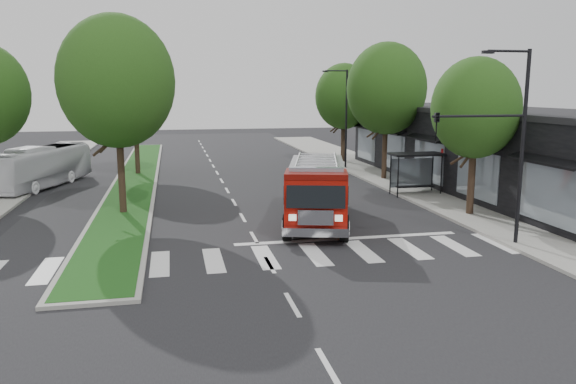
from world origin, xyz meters
The scene contains 14 objects.
ground centered at (0.00, 0.00, 0.00)m, with size 140.00×140.00×0.00m, color black.
sidewalk_right centered at (12.50, 10.00, 0.07)m, with size 5.00×80.00×0.15m, color gray.
median centered at (-6.00, 18.00, 0.08)m, with size 3.00×50.00×0.15m.
storefront_row centered at (17.00, 10.00, 2.50)m, with size 8.00×30.00×5.00m, color black.
bus_shelter centered at (11.20, 8.15, 2.04)m, with size 3.20×1.60×2.61m.
tree_right_near centered at (11.50, 2.00, 5.51)m, with size 4.40×4.40×8.05m.
tree_right_mid centered at (11.50, 14.00, 6.49)m, with size 5.60×5.60×9.72m.
tree_right_far centered at (11.50, 24.00, 5.84)m, with size 5.00×5.00×8.73m.
tree_median_near centered at (-6.00, 6.00, 6.81)m, with size 5.80×5.80×10.16m.
tree_median_far centered at (-6.00, 20.00, 6.49)m, with size 5.60×5.60×9.72m.
streetlight_right_near centered at (9.61, -3.50, 4.67)m, with size 4.08×0.22×8.00m.
streetlight_right_far centered at (10.35, 20.00, 4.48)m, with size 2.11×0.20×8.00m.
fire_engine centered at (3.44, 2.32, 1.52)m, with size 4.98×9.51×3.16m.
city_bus centered at (-12.00, 15.79, 1.37)m, with size 2.31×9.86×2.75m, color silver.
Camera 1 is at (-3.40, -23.73, 6.42)m, focal length 35.00 mm.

